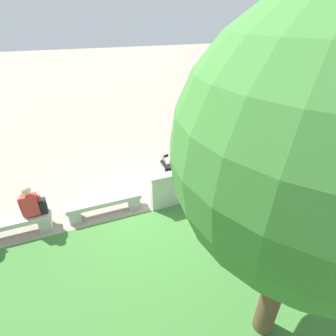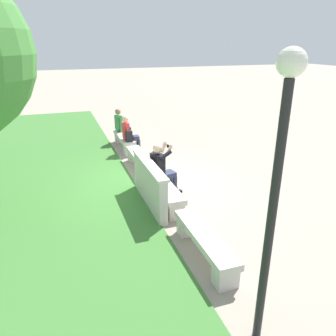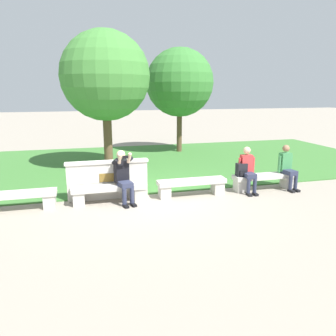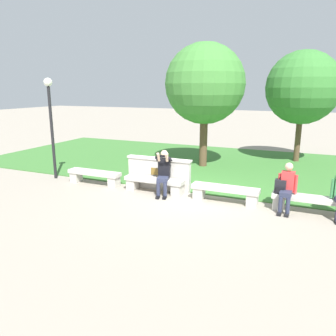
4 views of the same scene
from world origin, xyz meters
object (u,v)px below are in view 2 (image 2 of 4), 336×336
bench_far (124,140)px  person_distant (129,133)px  bench_near (164,190)px  person_photographer (162,167)px  bench_mid (140,160)px  lamp_post (278,167)px  bench_main (204,242)px  person_companion (122,125)px  backpack (129,136)px

bench_far → person_distant: person_distant is taller
bench_near → person_photographer: size_ratio=1.41×
bench_mid → bench_far: 2.19m
person_distant → lamp_post: size_ratio=0.37×
bench_far → person_photographer: size_ratio=1.41×
person_distant → lamp_post: 7.86m
bench_main → person_companion: (7.23, -0.07, 0.37)m
person_distant → backpack: 0.17m
bench_far → person_photographer: bearing=-178.9°
bench_main → backpack: backpack is taller
person_companion → backpack: (-1.41, 0.05, -0.05)m
person_photographer → bench_far: bearing=1.1°
bench_mid → bench_far: (2.19, 0.00, 0.00)m
bench_main → bench_far: (6.57, 0.00, 0.00)m
bench_far → bench_near: bearing=180.0°
bench_mid → person_distant: person_distant is taller
bench_near → lamp_post: 4.38m
bench_main → bench_near: size_ratio=1.00×
person_photographer → person_distant: person_photographer is taller
person_photographer → person_companion: person_photographer is taller
person_photographer → bench_main: bearing=178.3°
lamp_post → backpack: bearing=-0.7°
bench_main → bench_far: same height
person_companion → lamp_post: (-8.94, 0.13, 1.61)m
bench_far → lamp_post: 8.52m
bench_mid → person_companion: size_ratio=1.48×
backpack → lamp_post: (-7.53, 0.09, 1.66)m
person_distant → lamp_post: bearing=179.0°
bench_near → person_companion: 5.06m
bench_far → person_companion: bearing=-5.7°
person_companion → bench_near: bearing=179.2°
bench_main → person_photographer: (2.54, -0.08, 0.44)m
bench_near → bench_far: 4.38m
bench_near → lamp_post: bearing=179.0°
bench_main → person_photographer: bearing=-1.7°
person_companion → backpack: bearing=178.1°
bench_near → bench_far: bearing=0.0°
person_photographer → backpack: size_ratio=3.08×
person_photographer → lamp_post: bearing=178.1°
bench_main → bench_far: bearing=0.0°
bench_mid → bench_far: same height
person_distant → backpack: bearing=163.8°
bench_mid → backpack: bearing=-0.8°
bench_near → person_companion: bearing=-0.8°
person_distant → person_companion: (1.25, 0.00, 0.00)m
person_distant → bench_mid: bearing=177.6°
person_distant → backpack: person_distant is taller
bench_near → bench_far: same height
bench_main → lamp_post: size_ratio=0.54×
bench_far → bench_mid: bearing=180.0°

